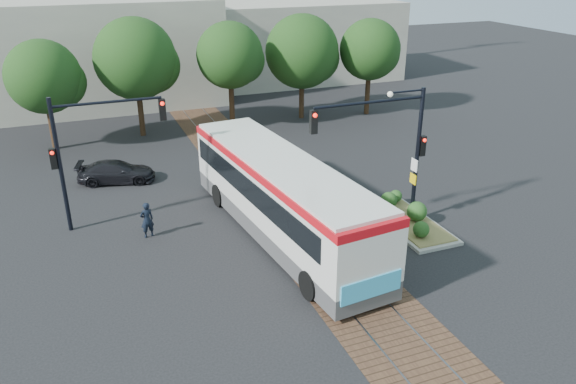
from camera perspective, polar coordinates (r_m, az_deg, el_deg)
name	(u,v)px	position (r m, az deg, el deg)	size (l,w,h in m)	color
ground	(302,232)	(24.87, 1.43, -4.11)	(120.00, 120.00, 0.00)	black
trackbed	(271,198)	(28.22, -1.71, -0.58)	(3.60, 40.00, 0.02)	#523825
tree_row	(224,57)	(38.56, -6.52, 13.44)	(26.40, 5.60, 7.67)	#382314
warehouses	(166,47)	(50.27, -12.31, 14.23)	(40.00, 13.00, 8.00)	#ADA899
city_bus	(281,194)	(23.78, -0.71, -0.19)	(4.20, 13.42, 3.53)	#434345
traffic_island	(407,216)	(26.11, 12.03, -2.43)	(2.20, 5.20, 1.13)	gray
signal_pole_main	(394,138)	(24.27, 10.76, 5.42)	(5.49, 0.46, 6.00)	black
signal_pole_left	(85,144)	(25.44, -19.89, 4.56)	(4.99, 0.34, 6.00)	black
officer	(147,220)	(24.89, -14.14, -2.76)	(0.59, 0.39, 1.62)	black
parked_car	(116,172)	(31.29, -17.06, 1.98)	(1.62, 3.99, 1.16)	black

